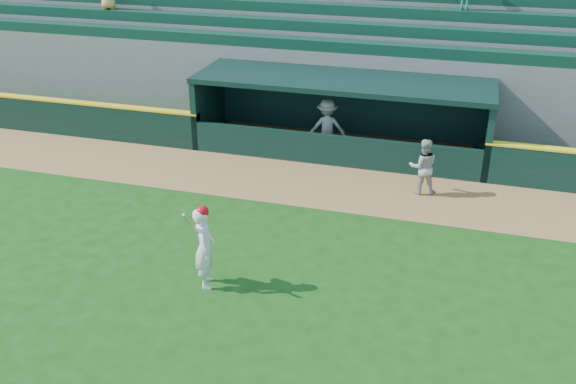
{
  "coord_description": "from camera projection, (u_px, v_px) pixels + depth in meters",
  "views": [
    {
      "loc": [
        3.9,
        -11.69,
        7.91
      ],
      "look_at": [
        0.0,
        1.6,
        1.3
      ],
      "focal_mm": 40.0,
      "sensor_mm": 36.0,
      "label": 1
    }
  ],
  "objects": [
    {
      "name": "dugout_player_front",
      "position": [
        423.0,
        167.0,
        17.97
      ],
      "size": [
        0.93,
        0.81,
        1.63
      ],
      "primitive_type": "imported",
      "rotation": [
        0.0,
        0.0,
        3.42
      ],
      "color": "#ABABA5",
      "rests_on": "ground"
    },
    {
      "name": "dugout_player_inside",
      "position": [
        327.0,
        127.0,
        20.59
      ],
      "size": [
        1.34,
        1.0,
        1.84
      ],
      "primitive_type": "imported",
      "rotation": [
        0.0,
        0.0,
        3.44
      ],
      "color": "#A0A09B",
      "rests_on": "ground"
    },
    {
      "name": "warning_track",
      "position": [
        320.0,
        185.0,
        18.76
      ],
      "size": [
        40.0,
        3.0,
        0.01
      ],
      "primitive_type": "cube",
      "color": "olive",
      "rests_on": "ground"
    },
    {
      "name": "batter_at_plate",
      "position": [
        205.0,
        246.0,
        13.7
      ],
      "size": [
        0.67,
        0.88,
        1.94
      ],
      "color": "white",
      "rests_on": "ground"
    },
    {
      "name": "stands",
      "position": [
        369.0,
        47.0,
        24.37
      ],
      "size": [
        34.5,
        6.25,
        7.09
      ],
      "color": "slate",
      "rests_on": "ground"
    },
    {
      "name": "field_wall_left",
      "position": [
        0.0,
        111.0,
        23.04
      ],
      "size": [
        15.5,
        0.3,
        1.2
      ],
      "primitive_type": "cube",
      "color": "black",
      "rests_on": "ground"
    },
    {
      "name": "ground",
      "position": [
        268.0,
        273.0,
        14.52
      ],
      "size": [
        120.0,
        120.0,
        0.0
      ],
      "primitive_type": "plane",
      "color": "#144210",
      "rests_on": "ground"
    },
    {
      "name": "dugout",
      "position": [
        343.0,
        109.0,
        20.87
      ],
      "size": [
        9.4,
        2.8,
        2.46
      ],
      "color": "#60605B",
      "rests_on": "ground"
    }
  ]
}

